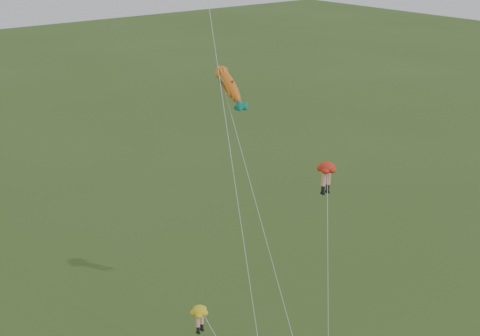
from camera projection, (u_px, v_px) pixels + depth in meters
legs_kite_red_mid at (327, 174)px, 33.79m from camera, size 6.27×7.25×12.08m
legs_kite_yellow at (204, 319)px, 26.69m from camera, size 3.01×4.38×8.35m
fish_kite at (229, 86)px, 33.16m from camera, size 3.53×13.59×17.99m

